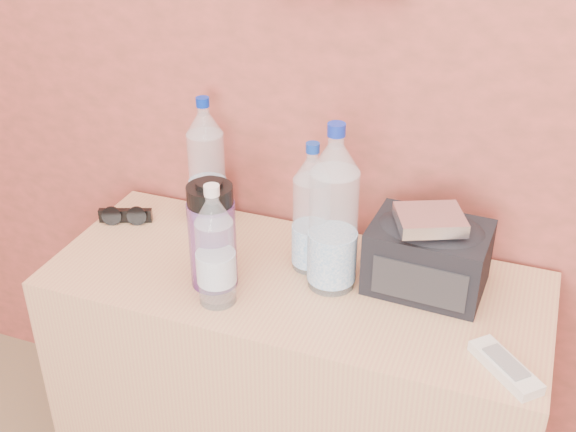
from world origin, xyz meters
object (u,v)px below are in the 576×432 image
object	(u,v)px
sunglasses	(126,215)
foil_packet	(430,220)
pet_large_d	(333,218)
ac_remote	(505,367)
pet_large_b	(207,169)
toiletry_bag	(428,253)
dresser	(294,394)
nalgene_bottle	(212,235)
pet_large_c	(311,214)
pet_small	(215,252)

from	to	relation	value
sunglasses	foil_packet	world-z (taller)	foil_packet
pet_large_d	ac_remote	distance (m)	0.44
pet_large_b	pet_large_d	distance (m)	0.40
ac_remote	toiletry_bag	distance (m)	0.30
pet_large_d	dresser	bearing A→B (deg)	-174.20
nalgene_bottle	ac_remote	xyz separation A→B (m)	(0.62, -0.07, -0.11)
foil_packet	pet_large_c	bearing A→B (deg)	177.46
pet_large_d	pet_small	bearing A→B (deg)	-145.48
pet_large_b	pet_large_d	xyz separation A→B (m)	(0.37, -0.15, 0.02)
pet_large_d	pet_large_c	bearing A→B (deg)	142.03
sunglasses	toiletry_bag	distance (m)	0.76
nalgene_bottle	foil_packet	world-z (taller)	nalgene_bottle
nalgene_bottle	toiletry_bag	xyz separation A→B (m)	(0.43, 0.15, -0.04)
dresser	pet_large_b	bearing A→B (deg)	150.55
ac_remote	toiletry_bag	xyz separation A→B (m)	(-0.19, 0.22, 0.07)
pet_large_c	pet_small	size ratio (longest dim) A/B	1.11
pet_large_c	toiletry_bag	bearing A→B (deg)	3.27
nalgene_bottle	foil_packet	size ratio (longest dim) A/B	1.86
pet_large_c	pet_small	bearing A→B (deg)	-126.24
pet_large_b	pet_large_c	bearing A→B (deg)	-18.72
pet_large_c	pet_small	distance (m)	0.24
nalgene_bottle	ac_remote	bearing A→B (deg)	-6.38
dresser	pet_small	size ratio (longest dim) A/B	4.05
pet_large_d	toiletry_bag	size ratio (longest dim) A/B	1.54
pet_small	foil_packet	size ratio (longest dim) A/B	2.05
sunglasses	foil_packet	bearing A→B (deg)	-23.33
nalgene_bottle	sunglasses	distance (m)	0.37
pet_large_b	pet_small	bearing A→B (deg)	-61.02
ac_remote	foil_packet	distance (m)	0.32
pet_large_b	pet_large_d	bearing A→B (deg)	-22.61
ac_remote	foil_packet	xyz separation A→B (m)	(-0.19, 0.19, 0.17)
pet_large_b	ac_remote	xyz separation A→B (m)	(0.75, -0.31, -0.13)
pet_large_c	toiletry_bag	xyz separation A→B (m)	(0.26, 0.01, -0.05)
pet_large_c	pet_large_b	bearing A→B (deg)	161.28
pet_large_b	pet_small	world-z (taller)	pet_large_b
pet_large_b	ac_remote	bearing A→B (deg)	-22.18
pet_large_d	sunglasses	world-z (taller)	pet_large_d
sunglasses	pet_small	bearing A→B (deg)	-51.75
pet_large_b	toiletry_bag	world-z (taller)	pet_large_b
ac_remote	pet_small	bearing A→B (deg)	-136.32
pet_large_d	pet_small	world-z (taller)	pet_large_d
pet_large_b	toiletry_bag	size ratio (longest dim) A/B	1.33
toiletry_bag	dresser	bearing A→B (deg)	-162.34
toiletry_bag	sunglasses	bearing A→B (deg)	-178.05
pet_small	pet_large_d	bearing A→B (deg)	34.52
pet_large_d	sunglasses	distance (m)	0.58
dresser	foil_packet	xyz separation A→B (m)	(0.27, 0.05, 0.52)
dresser	nalgene_bottle	distance (m)	0.50
pet_large_d	nalgene_bottle	size ratio (longest dim) A/B	1.52
pet_large_c	toiletry_bag	distance (m)	0.26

